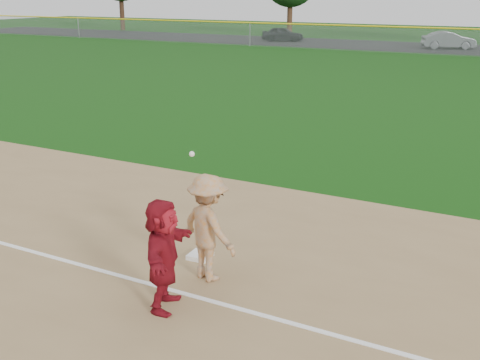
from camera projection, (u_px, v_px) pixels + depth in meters
The scene contains 7 objects.
ground at pixel (199, 273), 10.59m from camera, with size 160.00×160.00×0.00m, color #11400C.
foul_line at pixel (173, 291), 9.91m from camera, with size 60.00×0.10×0.01m, color white.
first_base at pixel (200, 256), 11.12m from camera, with size 0.39×0.39×0.09m, color white.
base_runner at pixel (163, 255), 9.15m from camera, with size 1.66×0.53×1.79m, color maroon.
car_left at pixel (283, 34), 57.84m from camera, with size 1.60×3.97×1.35m, color black.
car_mid at pixel (449, 40), 50.32m from camera, with size 1.51×4.32×1.42m, color slate.
first_base_play at pixel (208, 228), 10.09m from camera, with size 1.35×1.03×2.24m.
Camera 1 is at (5.22, -8.08, 4.76)m, focal length 45.00 mm.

